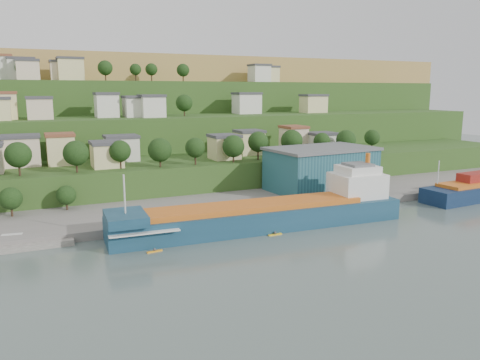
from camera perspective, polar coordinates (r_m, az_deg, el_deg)
ground at (r=99.12m, az=1.93°, el=-7.54°), size 500.00×500.00×0.00m
quay at (r=131.90m, az=4.38°, el=-2.89°), size 220.00×26.00×4.00m
hillside at (r=258.30m, az=-14.83°, el=3.55°), size 360.00×210.69×96.00m
cargo_ship_near at (r=108.82m, az=3.71°, el=-4.30°), size 69.97×14.14×17.87m
warehouse at (r=141.14m, az=9.84°, el=1.38°), size 32.47×21.51×12.80m
dinghy at (r=108.32m, az=-26.03°, el=-6.17°), size 4.21×2.06×0.81m
kayak_orange at (r=94.56m, az=-10.37°, el=-8.49°), size 3.17×0.89×0.78m
kayak_yellow at (r=103.73m, az=4.30°, el=-6.58°), size 3.29×0.62×0.82m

